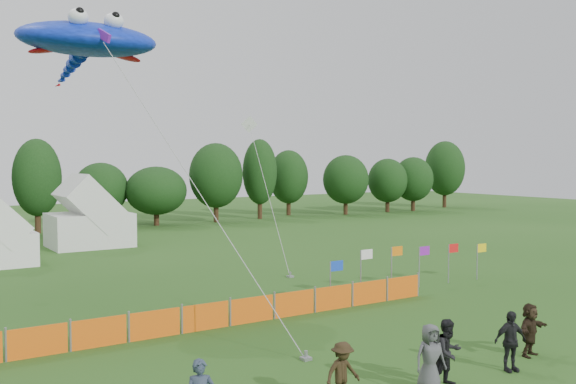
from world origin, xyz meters
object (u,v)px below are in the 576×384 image
tent_left (1,238)px  tent_right (89,219)px  spectator_b (448,352)px  spectator_f (530,330)px  spectator_e (430,358)px  spectator_d (510,341)px  barrier_fence (229,313)px  stingray_kite (86,42)px  spectator_c (342,373)px

tent_left → tent_right: size_ratio=0.66×
spectator_b → spectator_f: (4.28, 0.46, -0.08)m
spectator_e → spectator_f: spectator_e is taller
spectator_e → spectator_d: bearing=12.4°
spectator_b → spectator_e: size_ratio=1.02×
spectator_b → spectator_d: 2.51m
tent_left → barrier_fence: (4.93, -19.97, -1.16)m
spectator_b → spectator_e: spectator_b is taller
spectator_d → spectator_e: bearing=-166.2°
tent_right → barrier_fence: bearing=-94.2°
barrier_fence → stingray_kite: stingray_kite is taller
tent_right → spectator_c: bearing=-95.1°
spectator_e → tent_right: bearing=104.0°
spectator_b → spectator_e: 0.74m
barrier_fence → spectator_d: size_ratio=10.83×
spectator_f → stingray_kite: (-9.65, 16.16, 10.77)m
spectator_b → spectator_f: spectator_b is taller
barrier_fence → spectator_b: spectator_b is taller
spectator_f → spectator_d: bearing=-173.2°
tent_right → stingray_kite: (-5.05, -17.82, 9.62)m
tent_left → spectator_d: tent_left is taller
tent_left → spectator_c: size_ratio=2.26×
spectator_f → spectator_c: bearing=167.2°
tent_left → spectator_f: bearing=-68.3°
tent_right → spectator_d: tent_right is taller
tent_right → spectator_e: size_ratio=3.03×
spectator_c → stingray_kite: bearing=97.5°
tent_left → spectator_d: size_ratio=2.03×
spectator_e → stingray_kite: 20.31m
spectator_e → stingray_kite: bearing=120.2°
spectator_f → stingray_kite: bearing=108.8°
spectator_b → spectator_c: 3.40m
spectator_c → spectator_f: (7.64, -0.09, 0.04)m
tent_right → spectator_e: bearing=-90.7°
barrier_fence → spectator_f: size_ratio=11.47×
tent_right → spectator_f: bearing=-82.3°
tent_right → spectator_d: (2.82, -34.58, -1.10)m
spectator_c → stingray_kite: size_ratio=0.08×
spectator_d → spectator_e: size_ratio=0.98×
spectator_e → stingray_kite: (-4.62, 16.63, 10.70)m
spectator_d → spectator_f: bearing=34.9°
spectator_e → spectator_b: bearing=16.2°
spectator_b → stingray_kite: size_ratio=0.09×
tent_right → spectator_f: (4.60, -33.98, -1.15)m
barrier_fence → spectator_b: size_ratio=10.46×
barrier_fence → tent_right: bearing=85.8°
stingray_kite → spectator_f: bearing=-59.2°
spectator_e → barrier_fence: bearing=113.7°
tent_right → spectator_f: size_ratio=3.27×
tent_right → spectator_e: tent_right is taller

